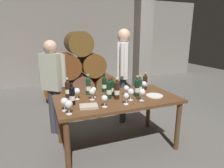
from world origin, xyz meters
TOP-DOWN VIEW (x-y plane):
  - ground_plane at (0.00, 0.00)m, footprint 14.00×14.00m
  - cellar_back_wall at (0.00, 4.20)m, footprint 10.00×0.24m
  - barrel_stack at (0.00, 2.60)m, footprint 1.86×0.90m
  - stone_pillar at (1.30, 1.60)m, footprint 0.32×0.32m
  - dining_table at (0.00, 0.00)m, footprint 1.70×0.90m
  - wine_bottle_0 at (0.58, 0.23)m, footprint 0.07×0.07m
  - wine_bottle_1 at (-0.07, 0.34)m, footprint 0.07×0.07m
  - wine_bottle_2 at (-0.34, 0.29)m, footprint 0.07×0.07m
  - wine_bottle_3 at (-0.64, 0.27)m, footprint 0.07×0.07m
  - wine_bottle_4 at (0.29, -0.04)m, footprint 0.07×0.07m
  - wine_bottle_5 at (-0.11, 0.02)m, footprint 0.07×0.07m
  - wine_bottle_6 at (-0.02, -0.04)m, footprint 0.07×0.07m
  - wine_bottle_7 at (-0.03, 0.13)m, footprint 0.07×0.07m
  - wine_bottle_8 at (0.37, 0.03)m, footprint 0.07×0.07m
  - wine_bottle_9 at (-0.63, -0.04)m, footprint 0.07×0.07m
  - wine_glass_0 at (-0.30, 0.13)m, footprint 0.08×0.08m
  - wine_glass_1 at (-0.35, 0.04)m, footprint 0.08×0.08m
  - wine_glass_2 at (0.13, -0.16)m, footprint 0.09×0.09m
  - wine_glass_3 at (-0.75, -0.22)m, footprint 0.09×0.09m
  - wine_glass_4 at (-0.72, -0.33)m, footprint 0.09×0.09m
  - wine_glass_5 at (0.15, 0.03)m, footprint 0.08×0.08m
  - wine_glass_6 at (-0.28, -0.27)m, footprint 0.08×0.08m
  - wine_glass_7 at (0.26, -0.23)m, footprint 0.09×0.09m
  - wine_glass_8 at (0.01, -0.28)m, footprint 0.07×0.07m
  - wine_glass_9 at (0.51, 0.15)m, footprint 0.08×0.08m
  - wine_glass_10 at (-0.54, 0.13)m, footprint 0.09×0.09m
  - tasting_notebook at (-0.47, -0.21)m, footprint 0.24×0.19m
  - serving_plate at (0.53, -0.13)m, footprint 0.24×0.24m
  - sommelier_presenting at (0.43, 0.75)m, footprint 0.32×0.44m
  - taster_seated_left at (-0.80, 0.72)m, footprint 0.39×0.36m

SIDE VIEW (x-z plane):
  - ground_plane at x=0.00m, z-range 0.00..0.00m
  - barrel_stack at x=0.00m, z-range -0.18..1.51m
  - dining_table at x=0.00m, z-range 0.29..1.05m
  - serving_plate at x=0.53m, z-range 0.76..0.77m
  - tasting_notebook at x=-0.47m, z-range 0.76..0.79m
  - wine_glass_8 at x=0.01m, z-range 0.79..0.94m
  - wine_glass_0 at x=-0.30m, z-range 0.79..0.94m
  - wine_glass_6 at x=-0.28m, z-range 0.79..0.94m
  - wine_glass_5 at x=0.15m, z-range 0.79..0.95m
  - wine_glass_1 at x=-0.35m, z-range 0.79..0.95m
  - wine_glass_9 at x=0.51m, z-range 0.79..0.95m
  - wine_glass_3 at x=-0.75m, z-range 0.79..0.95m
  - wine_glass_10 at x=-0.54m, z-range 0.79..0.95m
  - wine_glass_2 at x=0.13m, z-range 0.79..0.95m
  - wine_glass_7 at x=0.26m, z-range 0.79..0.96m
  - wine_glass_4 at x=-0.72m, z-range 0.79..0.96m
  - wine_bottle_7 at x=-0.03m, z-range 0.74..1.01m
  - wine_bottle_1 at x=-0.07m, z-range 0.74..1.02m
  - wine_bottle_0 at x=0.58m, z-range 0.74..1.02m
  - wine_bottle_9 at x=-0.63m, z-range 0.74..1.02m
  - wine_bottle_3 at x=-0.64m, z-range 0.74..1.02m
  - wine_bottle_8 at x=0.37m, z-range 0.74..1.03m
  - wine_bottle_6 at x=-0.02m, z-range 0.74..1.04m
  - wine_bottle_5 at x=-0.11m, z-range 0.74..1.04m
  - wine_bottle_4 at x=0.29m, z-range 0.74..1.04m
  - wine_bottle_2 at x=-0.34m, z-range 0.74..1.05m
  - taster_seated_left at x=-0.80m, z-range 0.15..1.69m
  - sommelier_presenting at x=0.43m, z-range 0.19..1.90m
  - stone_pillar at x=1.30m, z-range 0.00..2.60m
  - cellar_back_wall at x=0.00m, z-range 0.00..2.80m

